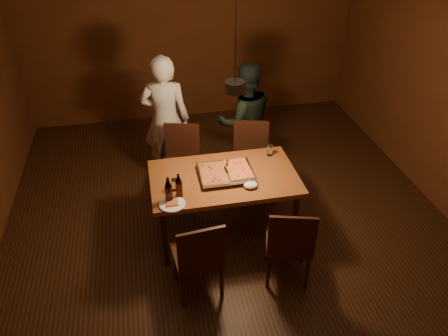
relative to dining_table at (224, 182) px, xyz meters
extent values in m
plane|color=#3B2310|center=(0.08, -0.07, -0.68)|extent=(6.00, 6.00, 0.00)
plane|color=brown|center=(0.08, 2.93, 0.72)|extent=(5.00, 0.00, 5.00)
cube|color=brown|center=(0.00, 0.00, 0.05)|extent=(1.50, 0.90, 0.05)
cylinder|color=#38190F|center=(-0.67, -0.37, -0.33)|extent=(0.06, 0.06, 0.70)
cylinder|color=#38190F|center=(0.67, -0.37, -0.33)|extent=(0.06, 0.06, 0.70)
cylinder|color=#38190F|center=(-0.67, 0.37, -0.33)|extent=(0.06, 0.06, 0.70)
cylinder|color=#38190F|center=(0.67, 0.37, -0.33)|extent=(0.06, 0.06, 0.70)
cube|color=#38190F|center=(-0.37, 0.76, -0.25)|extent=(0.52, 0.52, 0.04)
cube|color=#38190F|center=(-0.32, 0.94, -0.01)|extent=(0.41, 0.14, 0.45)
cube|color=#38190F|center=(0.45, 0.66, -0.25)|extent=(0.52, 0.52, 0.04)
cube|color=#38190F|center=(0.50, 0.84, -0.01)|extent=(0.41, 0.15, 0.45)
cube|color=#38190F|center=(-0.40, -0.74, -0.25)|extent=(0.46, 0.46, 0.04)
cube|color=#38190F|center=(-0.38, -0.93, -0.01)|extent=(0.42, 0.07, 0.45)
cube|color=#38190F|center=(0.47, -0.73, -0.25)|extent=(0.52, 0.52, 0.04)
cube|color=#38190F|center=(0.42, -0.92, -0.01)|extent=(0.41, 0.14, 0.45)
cube|color=silver|center=(0.02, 0.00, 0.10)|extent=(0.59, 0.50, 0.05)
cube|color=maroon|center=(-0.11, -0.01, 0.13)|extent=(0.27, 0.42, 0.02)
cube|color=gold|center=(0.15, 0.02, 0.13)|extent=(0.26, 0.39, 0.02)
cylinder|color=black|center=(-0.59, -0.30, 0.16)|extent=(0.07, 0.07, 0.17)
cone|color=black|center=(-0.59, -0.30, 0.29)|extent=(0.07, 0.07, 0.10)
cylinder|color=black|center=(-0.48, -0.24, 0.15)|extent=(0.07, 0.07, 0.16)
cone|color=black|center=(-0.48, -0.24, 0.28)|extent=(0.07, 0.07, 0.09)
cylinder|color=silver|center=(-0.51, -0.13, 0.13)|extent=(0.07, 0.07, 0.11)
cylinder|color=silver|center=(0.57, 0.30, 0.14)|extent=(0.06, 0.06, 0.13)
cylinder|color=white|center=(-0.57, -0.36, 0.08)|extent=(0.25, 0.25, 0.02)
cube|color=gold|center=(-0.57, -0.36, 0.10)|extent=(0.11, 0.09, 0.01)
ellipsoid|color=white|center=(0.22, -0.24, 0.10)|extent=(0.14, 0.11, 0.06)
imported|color=white|center=(-0.48, 1.24, 0.14)|extent=(0.66, 0.50, 1.63)
imported|color=black|center=(0.49, 1.10, 0.08)|extent=(0.78, 0.62, 1.52)
cylinder|color=black|center=(0.08, -0.07, 1.07)|extent=(0.18, 0.18, 0.10)
cylinder|color=black|center=(0.08, -0.07, 1.62)|extent=(0.01, 0.01, 1.00)
camera|label=1|loc=(-0.73, -3.57, 2.63)|focal=35.00mm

